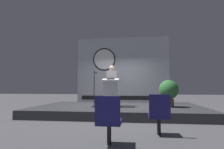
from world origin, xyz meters
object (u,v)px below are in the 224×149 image
Objects in this scene: podium at (111,93)px; audience_chair_right at (159,113)px; potted_plant at (169,91)px; microphone_stand at (94,94)px; speaker_person at (112,85)px; audience_chair_left at (109,118)px.

audience_chair_right is (1.46, -2.98, -0.34)m from podium.
audience_chair_right is at bearing -63.93° from podium.
potted_plant is at bearing 6.15° from podium.
speaker_person is at bearing 44.32° from microphone_stand.
speaker_person is at bearing 173.57° from potted_plant.
podium is 1.23× the size of audience_chair_right.
audience_chair_left is (0.48, -3.85, -0.34)m from podium.
potted_plant is (2.19, -0.25, -0.22)m from speaker_person.
audience_chair_left is at bearing -112.47° from potted_plant.
potted_plant is at bearing -6.43° from speaker_person.
audience_chair_left is 1.31m from audience_chair_right.
audience_chair_left is (0.50, -4.33, -0.63)m from speaker_person.
speaker_person is at bearing 113.07° from audience_chair_right.
speaker_person is at bearing 96.53° from audience_chair_left.
potted_plant is 4.44m from audience_chair_left.
potted_plant reaches higher than audience_chair_right.
audience_chair_left is at bearing -73.90° from microphone_stand.
speaker_person is (-0.02, 0.48, 0.29)m from podium.
speaker_person reaches higher than audience_chair_left.
podium is at bearing 97.10° from audience_chair_left.
speaker_person reaches higher than potted_plant.
microphone_stand is at bearing -171.10° from podium.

